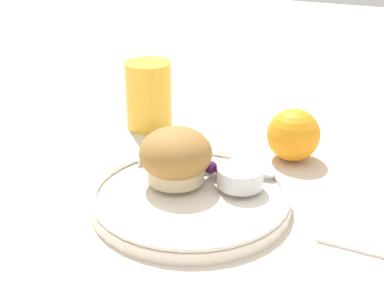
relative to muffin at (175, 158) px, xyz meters
The scene contains 9 objects.
ground_plane 0.05m from the muffin, ahead, with size 3.00×3.00×0.00m, color beige.
plate 0.05m from the muffin, 27.28° to the right, with size 0.24×0.24×0.02m.
muffin is the anchor object (origin of this frame).
cream_ramekin 0.08m from the muffin, 17.55° to the left, with size 0.06×0.06×0.02m.
berry_pair 0.06m from the muffin, 43.06° to the left, with size 0.03×0.02×0.02m.
butter_knife 0.06m from the muffin, 67.15° to the left, with size 0.18×0.05×0.00m.
orange_fruit 0.20m from the muffin, 58.12° to the left, with size 0.08×0.08×0.08m.
juice_glass 0.23m from the muffin, 127.99° to the left, with size 0.07×0.07×0.11m.
folded_napkin 0.24m from the muffin, ahead, with size 0.10×0.06×0.01m.
Camera 1 is at (0.26, -0.52, 0.34)m, focal length 50.00 mm.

